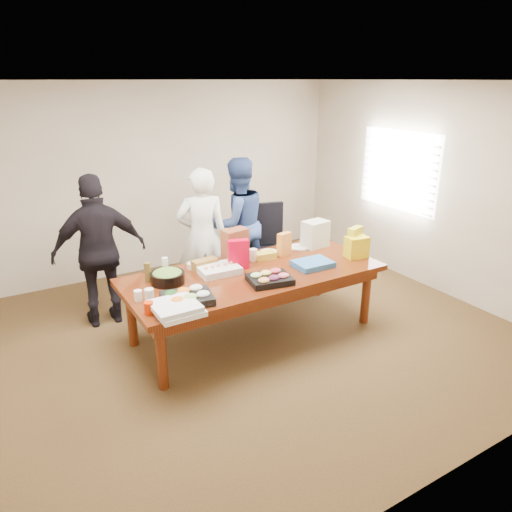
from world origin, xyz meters
TOP-DOWN VIEW (x-y plane):
  - floor at (0.00, 0.00)m, footprint 5.50×5.00m
  - ceiling at (0.00, 0.00)m, footprint 5.50×5.00m
  - wall_back at (0.00, 2.50)m, footprint 5.50×0.04m
  - wall_front at (0.00, -2.50)m, footprint 5.50×0.04m
  - wall_right at (2.75, 0.00)m, footprint 0.04×5.00m
  - window_panel at (2.72, 0.60)m, footprint 0.03×1.40m
  - window_blinds at (2.68, 0.60)m, footprint 0.04×1.36m
  - conference_table at (0.00, 0.00)m, footprint 2.80×1.20m
  - office_chair at (0.92, 1.00)m, footprint 0.67×0.67m
  - person_center at (-0.12, 1.06)m, footprint 0.72×0.58m
  - person_right at (0.50, 1.28)m, footprint 0.87×0.69m
  - person_left at (-1.35, 1.13)m, footprint 1.07×0.51m
  - veggie_tray at (-0.91, -0.31)m, footprint 0.53×0.45m
  - fruit_tray at (-0.01, -0.33)m, footprint 0.49×0.41m
  - sheet_cake at (-0.34, 0.17)m, footprint 0.45×0.34m
  - salad_bowl at (-0.91, 0.20)m, footprint 0.44×0.44m
  - chip_bag_blue at (0.64, -0.20)m, footprint 0.42×0.32m
  - chip_bag_red at (-0.09, 0.18)m, footprint 0.24×0.16m
  - chip_bag_yellow at (1.30, -0.14)m, footprint 0.24×0.16m
  - chip_bag_orange at (0.57, 0.26)m, footprint 0.19×0.12m
  - mayo_jar at (0.17, 0.29)m, footprint 0.10×0.10m
  - mustard_bottle at (-0.08, 0.42)m, footprint 0.07×0.07m
  - dressing_bottle at (-1.07, 0.33)m, footprint 0.09×0.09m
  - ranch_bottle at (-0.85, 0.41)m, footprint 0.08×0.08m
  - banana_bunch at (0.31, 0.27)m, footprint 0.26×0.17m
  - bread_loaf at (-0.42, 0.35)m, footprint 0.29×0.15m
  - kraft_bag at (-0.02, 0.39)m, footprint 0.31×0.21m
  - red_cup at (-1.30, -0.36)m, footprint 0.10×0.10m
  - clear_cup_a at (-1.21, -0.11)m, footprint 0.10×0.10m
  - clear_cup_b at (-1.30, -0.06)m, footprint 0.09×0.09m
  - pizza_box_lower at (-1.07, -0.48)m, footprint 0.40×0.40m
  - pizza_box_upper at (-1.10, -0.47)m, footprint 0.40×0.40m
  - plate_a at (0.88, 0.39)m, footprint 0.25×0.25m
  - plate_b at (0.46, 0.42)m, footprint 0.28×0.28m
  - dip_bowl_a at (0.21, 0.44)m, footprint 0.19×0.19m
  - dip_bowl_b at (-0.52, 0.44)m, footprint 0.18×0.18m
  - grocery_bag_white at (1.08, 0.32)m, footprint 0.33×0.26m
  - grocery_bag_yellow at (1.26, -0.23)m, footprint 0.28×0.21m

SIDE VIEW (x-z plane):
  - floor at x=0.00m, z-range -0.02..0.00m
  - conference_table at x=0.00m, z-range 0.00..0.75m
  - office_chair at x=0.92m, z-range 0.00..1.09m
  - plate_b at x=0.46m, z-range 0.75..0.76m
  - plate_a at x=0.88m, z-range 0.75..0.76m
  - pizza_box_lower at x=-1.07m, z-range 0.75..0.80m
  - dip_bowl_b at x=-0.52m, z-range 0.75..0.81m
  - chip_bag_blue at x=0.64m, z-range 0.75..0.81m
  - dip_bowl_a at x=0.21m, z-range 0.75..0.81m
  - fruit_tray at x=-0.01m, z-range 0.75..0.82m
  - veggie_tray at x=-0.91m, z-range 0.75..0.82m
  - sheet_cake at x=-0.34m, z-range 0.75..0.83m
  - banana_bunch at x=0.31m, z-range 0.75..0.83m
  - clear_cup_b at x=-1.30m, z-range 0.75..0.85m
  - red_cup at x=-1.30m, z-range 0.75..0.86m
  - bread_loaf at x=-0.42m, z-range 0.75..0.86m
  - salad_bowl at x=-0.91m, z-range 0.75..0.86m
  - clear_cup_a at x=-1.21m, z-range 0.75..0.87m
  - pizza_box_upper at x=-1.10m, z-range 0.80..0.84m
  - mayo_jar at x=0.17m, z-range 0.75..0.89m
  - mustard_bottle at x=-0.08m, z-range 0.75..0.92m
  - ranch_bottle at x=-0.85m, z-range 0.75..0.95m
  - dressing_bottle at x=-1.07m, z-range 0.75..0.96m
  - person_center at x=-0.12m, z-range 0.00..1.74m
  - grocery_bag_yellow at x=1.26m, z-range 0.75..1.00m
  - person_left at x=-1.35m, z-range 0.00..1.77m
  - person_right at x=0.50m, z-range 0.00..1.77m
  - chip_bag_orange at x=0.57m, z-range 0.75..1.03m
  - chip_bag_red at x=-0.09m, z-range 0.75..1.08m
  - grocery_bag_white at x=1.08m, z-range 0.75..1.08m
  - chip_bag_yellow at x=1.30m, z-range 0.75..1.08m
  - kraft_bag at x=-0.02m, z-range 0.75..1.13m
  - wall_back at x=0.00m, z-range 0.00..2.70m
  - wall_front at x=0.00m, z-range 0.00..2.70m
  - wall_right at x=2.75m, z-range 0.00..2.70m
  - window_panel at x=2.72m, z-range 0.95..2.05m
  - window_blinds at x=2.68m, z-range 1.00..2.00m
  - ceiling at x=0.00m, z-range 2.70..2.72m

